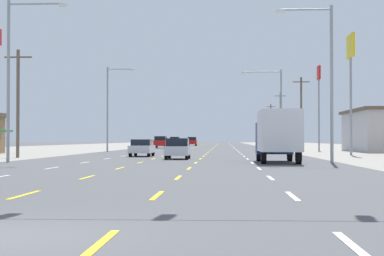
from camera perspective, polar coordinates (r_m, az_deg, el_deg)
The scene contains 18 objects.
ground_plane at distance 75.15m, azimuth 0.27°, elevation -2.16°, with size 572.00×572.00×0.00m, color #4C4C4F.
lane_markings at distance 113.62m, azimuth 1.17°, elevation -1.78°, with size 10.64×227.60×0.01m.
box_truck_far_right_nearest at distance 39.17m, azimuth 7.89°, elevation -0.50°, with size 2.40×7.20×3.23m.
hatchback_center_turn_near at distance 45.79m, azimuth -1.32°, elevation -1.90°, with size 1.72×3.90×1.54m.
sedan_inner_left_mid at distance 53.16m, azimuth -4.62°, elevation -1.81°, with size 1.80×4.50×1.46m.
suv_far_left_midfar at distance 103.25m, azimuth -2.90°, elevation -1.29°, with size 1.98×4.90×1.98m.
suv_far_left_far at distance 130.20m, azimuth -1.59°, elevation -1.24°, with size 1.98×4.90×1.98m.
suv_inner_left_farther at distance 138.94m, azimuth 0.02°, elevation -1.23°, with size 1.98×4.90×1.98m.
pole_sign_right_row_1 at distance 59.38m, azimuth 14.39°, elevation 6.05°, with size 0.24×2.73×11.17m.
pole_sign_right_row_2 at distance 81.28m, azimuth 11.58°, elevation 3.59°, with size 0.24×1.79×10.90m.
streetlight_left_row_0 at distance 40.98m, azimuth -16.06°, elevation 5.21°, with size 3.88×0.26×10.30m.
streetlight_right_row_0 at distance 39.26m, azimuth 12.26°, elevation 4.99°, with size 3.51×0.26×9.76m.
streetlight_left_row_1 at distance 73.39m, azimuth -7.56°, elevation 2.24°, with size 3.37×0.26×9.97m.
streetlight_right_row_1 at distance 72.43m, azimuth 7.80°, elevation 2.24°, with size 4.69×0.26×9.55m.
utility_pole_left_row_0 at distance 51.27m, azimuth -15.72°, elevation 2.39°, with size 2.20×0.26×8.62m.
utility_pole_right_row_1 at distance 82.41m, azimuth 10.01°, elevation 1.42°, with size 2.20×0.26×9.60m.
utility_pole_right_row_2 at distance 120.01m, azimuth 8.14°, elevation 0.84°, with size 2.20×0.26×10.39m.
utility_pole_right_row_3 at distance 149.84m, azimuth 7.26°, elevation 0.37°, with size 2.20×0.26×9.91m.
Camera 1 is at (3.48, -9.06, 1.47)m, focal length 57.99 mm.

